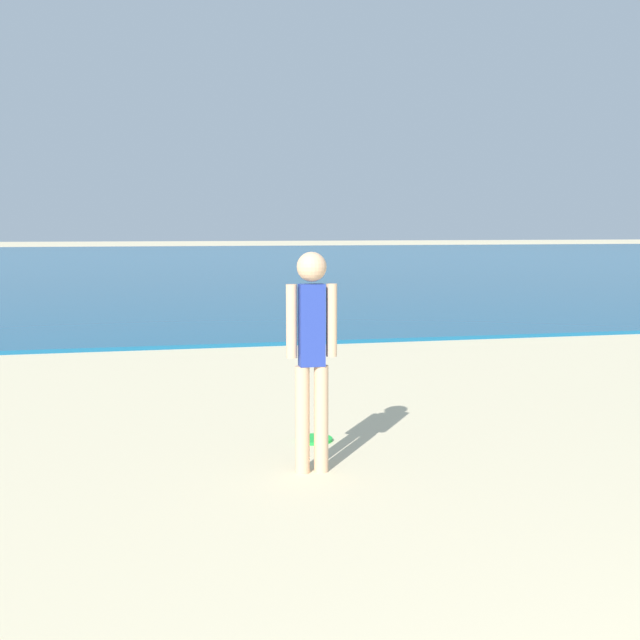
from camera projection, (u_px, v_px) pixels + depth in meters
water at (191, 260)px, 40.72m from camera, size 160.00×60.00×0.06m
person_standing at (312, 349)px, 5.51m from camera, size 0.37×0.21×1.59m
frisbee at (314, 439)px, 6.43m from camera, size 0.30×0.30×0.03m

